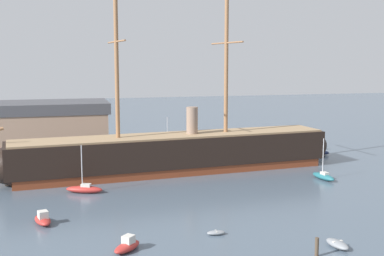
{
  "coord_description": "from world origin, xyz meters",
  "views": [
    {
      "loc": [
        -15.63,
        -31.29,
        17.77
      ],
      "look_at": [
        0.62,
        29.63,
        9.14
      ],
      "focal_mm": 47.5,
      "sensor_mm": 36.0,
      "label": 1
    }
  ],
  "objects_px": {
    "dinghy_near_centre": "(216,233)",
    "motorboat_far_right": "(319,152)",
    "dinghy_foreground_right": "(337,244)",
    "motorboat_foreground_left": "(127,246)",
    "tall_ship": "(174,153)",
    "sailboat_distant_centre": "(166,149)",
    "sailboat_alongside_bow": "(84,189)",
    "mooring_piling_left_pair": "(317,247)",
    "motorboat_mid_left": "(43,219)",
    "sailboat_alongside_stern": "(323,176)"
  },
  "relations": [
    {
      "from": "dinghy_near_centre",
      "to": "motorboat_far_right",
      "type": "height_order",
      "value": "motorboat_far_right"
    },
    {
      "from": "dinghy_foreground_right",
      "to": "dinghy_near_centre",
      "type": "xyz_separation_m",
      "value": [
        -10.06,
        6.31,
        -0.12
      ]
    },
    {
      "from": "motorboat_foreground_left",
      "to": "tall_ship",
      "type": "bearing_deg",
      "value": 69.51
    },
    {
      "from": "motorboat_far_right",
      "to": "sailboat_distant_centre",
      "type": "bearing_deg",
      "value": 159.59
    },
    {
      "from": "sailboat_alongside_bow",
      "to": "mooring_piling_left_pair",
      "type": "xyz_separation_m",
      "value": [
        19.12,
        -27.86,
        0.34
      ]
    },
    {
      "from": "sailboat_alongside_bow",
      "to": "sailboat_distant_centre",
      "type": "distance_m",
      "value": 31.46
    },
    {
      "from": "motorboat_mid_left",
      "to": "motorboat_far_right",
      "type": "bearing_deg",
      "value": 30.27
    },
    {
      "from": "dinghy_foreground_right",
      "to": "motorboat_foreground_left",
      "type": "bearing_deg",
      "value": 167.42
    },
    {
      "from": "sailboat_distant_centre",
      "to": "sailboat_alongside_stern",
      "type": "bearing_deg",
      "value": -57.58
    },
    {
      "from": "dinghy_near_centre",
      "to": "tall_ship",
      "type": "bearing_deg",
      "value": 85.5
    },
    {
      "from": "sailboat_alongside_bow",
      "to": "mooring_piling_left_pair",
      "type": "bearing_deg",
      "value": -55.54
    },
    {
      "from": "sailboat_alongside_bow",
      "to": "mooring_piling_left_pair",
      "type": "relative_size",
      "value": 3.66
    },
    {
      "from": "sailboat_alongside_stern",
      "to": "sailboat_distant_centre",
      "type": "bearing_deg",
      "value": 122.42
    },
    {
      "from": "tall_ship",
      "to": "dinghy_foreground_right",
      "type": "height_order",
      "value": "tall_ship"
    },
    {
      "from": "dinghy_near_centre",
      "to": "sailboat_distant_centre",
      "type": "height_order",
      "value": "sailboat_distant_centre"
    },
    {
      "from": "sailboat_alongside_stern",
      "to": "sailboat_distant_centre",
      "type": "distance_m",
      "value": 33.23
    },
    {
      "from": "sailboat_alongside_stern",
      "to": "motorboat_far_right",
      "type": "xyz_separation_m",
      "value": [
        9.17,
        18.01,
        0.05
      ]
    },
    {
      "from": "mooring_piling_left_pair",
      "to": "dinghy_near_centre",
      "type": "bearing_deg",
      "value": 132.23
    },
    {
      "from": "sailboat_alongside_bow",
      "to": "sailboat_alongside_stern",
      "type": "relative_size",
      "value": 1.05
    },
    {
      "from": "motorboat_foreground_left",
      "to": "sailboat_alongside_stern",
      "type": "xyz_separation_m",
      "value": [
        31.91,
        20.59,
        0.02
      ]
    },
    {
      "from": "motorboat_foreground_left",
      "to": "dinghy_foreground_right",
      "type": "relative_size",
      "value": 1.11
    },
    {
      "from": "motorboat_foreground_left",
      "to": "sailboat_alongside_stern",
      "type": "height_order",
      "value": "sailboat_alongside_stern"
    },
    {
      "from": "tall_ship",
      "to": "sailboat_alongside_bow",
      "type": "relative_size",
      "value": 9.36
    },
    {
      "from": "sailboat_distant_centre",
      "to": "mooring_piling_left_pair",
      "type": "bearing_deg",
      "value": -87.59
    },
    {
      "from": "sailboat_alongside_bow",
      "to": "sailboat_distant_centre",
      "type": "relative_size",
      "value": 0.96
    },
    {
      "from": "tall_ship",
      "to": "motorboat_mid_left",
      "type": "bearing_deg",
      "value": -132.77
    },
    {
      "from": "sailboat_alongside_bow",
      "to": "motorboat_far_right",
      "type": "bearing_deg",
      "value": 20.68
    },
    {
      "from": "motorboat_foreground_left",
      "to": "sailboat_distant_centre",
      "type": "xyz_separation_m",
      "value": [
        14.09,
        48.64,
        0.07
      ]
    },
    {
      "from": "dinghy_foreground_right",
      "to": "sailboat_alongside_stern",
      "type": "relative_size",
      "value": 0.5
    },
    {
      "from": "dinghy_near_centre",
      "to": "motorboat_far_right",
      "type": "relative_size",
      "value": 0.49
    },
    {
      "from": "tall_ship",
      "to": "sailboat_alongside_bow",
      "type": "height_order",
      "value": "tall_ship"
    },
    {
      "from": "tall_ship",
      "to": "sailboat_alongside_bow",
      "type": "xyz_separation_m",
      "value": [
        -14.34,
        -8.98,
        -2.58
      ]
    },
    {
      "from": "dinghy_foreground_right",
      "to": "sailboat_alongside_stern",
      "type": "bearing_deg",
      "value": 63.28
    },
    {
      "from": "motorboat_foreground_left",
      "to": "sailboat_distant_centre",
      "type": "relative_size",
      "value": 0.51
    },
    {
      "from": "sailboat_alongside_bow",
      "to": "dinghy_near_centre",
      "type": "bearing_deg",
      "value": -59.02
    },
    {
      "from": "motorboat_foreground_left",
      "to": "dinghy_foreground_right",
      "type": "xyz_separation_m",
      "value": [
        19.37,
        -4.32,
        -0.15
      ]
    },
    {
      "from": "sailboat_alongside_bow",
      "to": "sailboat_alongside_stern",
      "type": "height_order",
      "value": "sailboat_alongside_bow"
    },
    {
      "from": "sailboat_alongside_stern",
      "to": "sailboat_alongside_bow",
      "type": "bearing_deg",
      "value": 177.57
    },
    {
      "from": "motorboat_foreground_left",
      "to": "mooring_piling_left_pair",
      "type": "distance_m",
      "value": 17.38
    },
    {
      "from": "motorboat_far_right",
      "to": "sailboat_alongside_stern",
      "type": "bearing_deg",
      "value": -116.98
    },
    {
      "from": "tall_ship",
      "to": "motorboat_mid_left",
      "type": "xyz_separation_m",
      "value": [
        -19.4,
        -20.97,
        -2.59
      ]
    },
    {
      "from": "motorboat_mid_left",
      "to": "sailboat_distant_centre",
      "type": "relative_size",
      "value": 0.57
    },
    {
      "from": "dinghy_near_centre",
      "to": "motorboat_far_right",
      "type": "bearing_deg",
      "value": 49.05
    },
    {
      "from": "tall_ship",
      "to": "motorboat_far_right",
      "type": "bearing_deg",
      "value": 14.39
    },
    {
      "from": "motorboat_foreground_left",
      "to": "mooring_piling_left_pair",
      "type": "xyz_separation_m",
      "value": [
        16.38,
        -5.8,
        0.38
      ]
    },
    {
      "from": "dinghy_foreground_right",
      "to": "sailboat_alongside_stern",
      "type": "height_order",
      "value": "sailboat_alongside_stern"
    },
    {
      "from": "motorboat_foreground_left",
      "to": "sailboat_alongside_bow",
      "type": "xyz_separation_m",
      "value": [
        -2.74,
        22.06,
        0.04
      ]
    },
    {
      "from": "motorboat_mid_left",
      "to": "sailboat_alongside_bow",
      "type": "height_order",
      "value": "sailboat_alongside_bow"
    },
    {
      "from": "dinghy_foreground_right",
      "to": "sailboat_alongside_bow",
      "type": "distance_m",
      "value": 34.42
    },
    {
      "from": "dinghy_foreground_right",
      "to": "mooring_piling_left_pair",
      "type": "distance_m",
      "value": 3.37
    }
  ]
}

